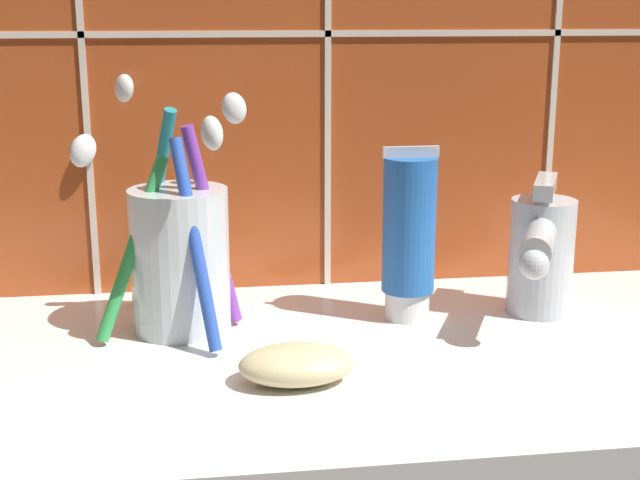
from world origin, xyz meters
The scene contains 5 objects.
sink_counter centered at (0.00, 0.00, 1.00)cm, with size 75.88×31.44×2.00cm, color white.
toothbrush_cup centered at (-10.18, 5.93, 7.70)cm, with size 12.54×15.55×18.16cm.
toothpaste_tube centered at (6.59, 5.96, 8.42)cm, with size 4.11×3.92×13.02cm.
sink_faucet centered at (16.47, 5.01, 7.05)cm, with size 7.08×11.70×10.42cm.
soap_bar centered at (-3.01, -4.76, 3.19)cm, with size 7.26×4.77×2.38cm, color beige.
Camera 1 is at (-8.77, -55.99, 24.71)cm, focal length 50.00 mm.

